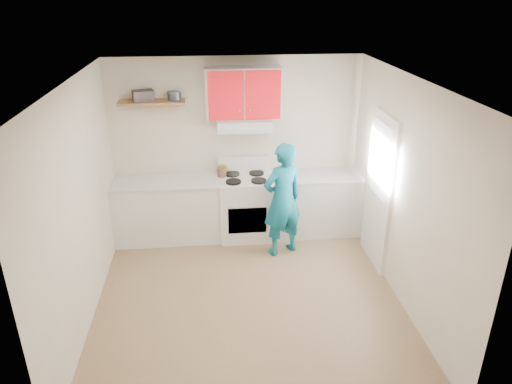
{
  "coord_description": "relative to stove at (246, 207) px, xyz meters",
  "views": [
    {
      "loc": [
        -0.4,
        -4.73,
        3.48
      ],
      "look_at": [
        0.15,
        0.55,
        1.15
      ],
      "focal_mm": 33.15,
      "sensor_mm": 36.0,
      "label": 1
    }
  ],
  "objects": [
    {
      "name": "shelf",
      "position": [
        -1.25,
        0.18,
        1.56
      ],
      "size": [
        0.9,
        0.3,
        0.04
      ],
      "primitive_type": "cube",
      "color": "brown",
      "rests_on": "back_wall"
    },
    {
      "name": "crock",
      "position": [
        -0.33,
        0.11,
        0.52
      ],
      "size": [
        0.16,
        0.16,
        0.15
      ],
      "primitive_type": "cylinder",
      "rotation": [
        0.0,
        0.0,
        -0.34
      ],
      "color": "#482F1F",
      "rests_on": "counter_left"
    },
    {
      "name": "back_wall",
      "position": [
        -0.1,
        0.32,
        0.84
      ],
      "size": [
        3.6,
        0.04,
        2.6
      ],
      "primitive_type": "cube",
      "color": "beige",
      "rests_on": "floor"
    },
    {
      "name": "books",
      "position": [
        -1.36,
        0.18,
        1.65
      ],
      "size": [
        0.32,
        0.27,
        0.14
      ],
      "primitive_type": "cube",
      "rotation": [
        0.0,
        0.0,
        0.31
      ],
      "color": "#3D3639",
      "rests_on": "shelf"
    },
    {
      "name": "front_wall",
      "position": [
        -0.1,
        -3.47,
        0.84
      ],
      "size": [
        3.6,
        0.04,
        2.6
      ],
      "primitive_type": "cube",
      "color": "beige",
      "rests_on": "floor"
    },
    {
      "name": "range_hood",
      "position": [
        0.0,
        0.1,
        1.24
      ],
      "size": [
        0.76,
        0.44,
        0.15
      ],
      "primitive_type": "cube",
      "color": "silver",
      "rests_on": "back_wall"
    },
    {
      "name": "door_glass",
      "position": [
        1.65,
        -0.88,
        0.99
      ],
      "size": [
        0.01,
        0.55,
        0.95
      ],
      "primitive_type": "cube",
      "color": "white",
      "rests_on": "door"
    },
    {
      "name": "door",
      "position": [
        1.68,
        -0.88,
        0.56
      ],
      "size": [
        0.05,
        0.85,
        2.05
      ],
      "primitive_type": "cube",
      "color": "white",
      "rests_on": "floor"
    },
    {
      "name": "cutting_board",
      "position": [
        0.66,
        -0.02,
        0.45
      ],
      "size": [
        0.33,
        0.29,
        0.02
      ],
      "primitive_type": "cube",
      "rotation": [
        0.0,
        0.0,
        -0.33
      ],
      "color": "olive",
      "rests_on": "counter_right"
    },
    {
      "name": "silicone_mat",
      "position": [
        1.31,
        -0.05,
        0.44
      ],
      "size": [
        0.27,
        0.23,
        0.01
      ],
      "primitive_type": "cube",
      "rotation": [
        0.0,
        0.0,
        0.03
      ],
      "color": "red",
      "rests_on": "counter_right"
    },
    {
      "name": "counter_left",
      "position": [
        -1.14,
        0.02,
        -0.01
      ],
      "size": [
        1.52,
        0.6,
        0.9
      ],
      "primitive_type": "cube",
      "color": "silver",
      "rests_on": "floor"
    },
    {
      "name": "ceiling",
      "position": [
        -0.1,
        -1.57,
        2.14
      ],
      "size": [
        3.6,
        3.8,
        0.04
      ],
      "primitive_type": "cube",
      "color": "white",
      "rests_on": "floor"
    },
    {
      "name": "left_wall",
      "position": [
        -1.9,
        -1.57,
        0.84
      ],
      "size": [
        0.04,
        3.8,
        2.6
      ],
      "primitive_type": "cube",
      "color": "beige",
      "rests_on": "floor"
    },
    {
      "name": "floor",
      "position": [
        -0.1,
        -1.57,
        -0.46
      ],
      "size": [
        3.8,
        3.8,
        0.0
      ],
      "primitive_type": "plane",
      "color": "brown",
      "rests_on": "ground"
    },
    {
      "name": "tin",
      "position": [
        -0.94,
        0.2,
        1.63
      ],
      "size": [
        0.21,
        0.21,
        0.11
      ],
      "primitive_type": "cylinder",
      "rotation": [
        0.0,
        0.0,
        0.13
      ],
      "color": "#333D4C",
      "rests_on": "shelf"
    },
    {
      "name": "person",
      "position": [
        0.46,
        -0.55,
        0.35
      ],
      "size": [
        0.7,
        0.59,
        1.62
      ],
      "primitive_type": "imported",
      "rotation": [
        0.0,
        0.0,
        3.55
      ],
      "color": "#0D6278",
      "rests_on": "floor"
    },
    {
      "name": "upper_cabinets",
      "position": [
        0.0,
        0.16,
        1.66
      ],
      "size": [
        1.02,
        0.33,
        0.7
      ],
      "primitive_type": "cube",
      "color": "red",
      "rests_on": "back_wall"
    },
    {
      "name": "stove",
      "position": [
        0.0,
        0.0,
        0.0
      ],
      "size": [
        0.76,
        0.65,
        0.92
      ],
      "primitive_type": "cube",
      "color": "white",
      "rests_on": "floor"
    },
    {
      "name": "kettle",
      "position": [
        -0.31,
        0.24,
        0.54
      ],
      "size": [
        0.22,
        0.22,
        0.15
      ],
      "primitive_type": "ellipsoid",
      "rotation": [
        0.0,
        0.0,
        -0.33
      ],
      "color": "olive",
      "rests_on": "stove"
    },
    {
      "name": "counter_right",
      "position": [
        1.04,
        0.02,
        -0.01
      ],
      "size": [
        1.32,
        0.6,
        0.9
      ],
      "primitive_type": "cube",
      "color": "silver",
      "rests_on": "floor"
    },
    {
      "name": "right_wall",
      "position": [
        1.7,
        -1.57,
        0.84
      ],
      "size": [
        0.04,
        3.8,
        2.6
      ],
      "primitive_type": "cube",
      "color": "beige",
      "rests_on": "floor"
    }
  ]
}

